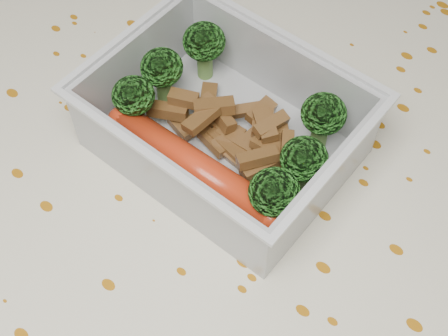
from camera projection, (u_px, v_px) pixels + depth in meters
The scene contains 6 objects.
dining_table at pixel (223, 248), 0.47m from camera, with size 1.40×0.90×0.75m.
tablecloth at pixel (223, 215), 0.42m from camera, with size 1.46×0.96×0.19m.
lunch_container at pixel (225, 130), 0.39m from camera, with size 0.16×0.13×0.06m.
broccoli_florets at pixel (234, 113), 0.38m from camera, with size 0.14×0.09×0.04m.
meat_pile at pixel (238, 132), 0.39m from camera, with size 0.11×0.06×0.03m.
sausage at pixel (194, 168), 0.38m from camera, with size 0.14×0.03×0.02m.
Camera 1 is at (0.13, -0.16, 1.09)m, focal length 50.00 mm.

